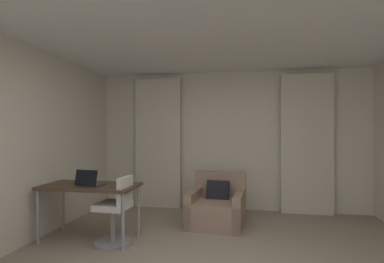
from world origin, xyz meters
The scene contains 7 objects.
wall_window centered at (0.00, 3.03, 1.30)m, with size 5.12×0.06×2.60m.
curtain_left_panel centered at (-1.38, 2.90, 1.25)m, with size 0.90×0.06×2.50m.
curtain_right_panel centered at (1.38, 2.90, 1.25)m, with size 0.90×0.06×2.50m.
armchair centered at (-0.15, 2.04, 0.26)m, with size 0.91×0.91×0.79m.
desk centered at (-1.78, 1.09, 0.68)m, with size 1.27×0.63×0.75m.
desk_chair centered at (-1.37, 1.00, 0.39)m, with size 0.48×0.48×0.88m.
laptop centered at (-1.75, 1.01, 0.79)m, with size 0.35×0.28×0.22m.
Camera 1 is at (0.26, -2.52, 1.45)m, focal length 27.06 mm.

